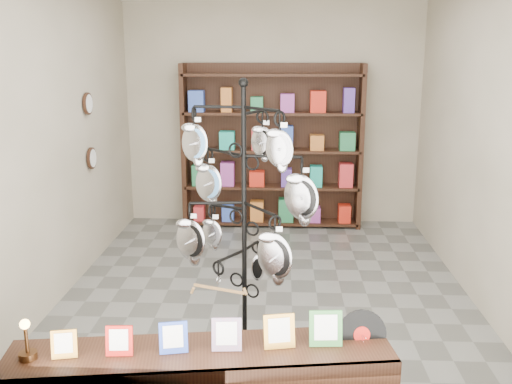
% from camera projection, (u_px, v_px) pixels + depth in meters
% --- Properties ---
extents(ground, '(5.00, 5.00, 0.00)m').
position_uv_depth(ground, '(267.00, 292.00, 5.73)').
color(ground, slate).
rests_on(ground, ground).
extents(room_envelope, '(5.00, 5.00, 5.00)m').
position_uv_depth(room_envelope, '(268.00, 107.00, 5.29)').
color(room_envelope, '#BEB099').
rests_on(room_envelope, ground).
extents(display_tree, '(1.20, 1.20, 2.17)m').
position_uv_depth(display_tree, '(244.00, 203.00, 4.23)').
color(display_tree, black).
rests_on(display_tree, ground).
extents(back_shelving, '(2.42, 0.36, 2.20)m').
position_uv_depth(back_shelving, '(272.00, 152.00, 7.71)').
color(back_shelving, black).
rests_on(back_shelving, ground).
extents(wall_clocks, '(0.03, 0.24, 0.84)m').
position_uv_depth(wall_clocks, '(90.00, 131.00, 6.24)').
color(wall_clocks, black).
rests_on(wall_clocks, ground).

